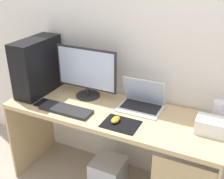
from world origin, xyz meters
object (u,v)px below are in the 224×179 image
Objects in this scene: pc_tower at (38,66)px; keyboard at (66,110)px; laptop at (141,102)px; projector at (211,126)px; speaker at (218,112)px; monitor at (86,72)px; cell_phone at (41,103)px; subwoofer at (108,173)px; mouse_left at (116,120)px.

pc_tower reaches higher than keyboard.
keyboard is at bearing -148.76° from laptop.
projector is (1.45, -0.02, -0.18)m from pc_tower.
projector is at bearing -13.38° from laptop.
keyboard is at bearing -162.44° from speaker.
keyboard is (-0.02, -0.29, -0.21)m from monitor.
laptop is 2.59× the size of cell_phone.
laptop is 0.59m from keyboard.
laptop is 0.56m from projector.
pc_tower is at bearing 179.28° from projector.
mouse_left is at bearing -45.34° from subwoofer.
speaker is at bearing 2.67° from monitor.
mouse_left is (0.41, 0.02, 0.01)m from keyboard.
keyboard is 0.72m from subwoofer.
mouse_left is at bearing -166.06° from projector.
pc_tower is 1.48m from speaker.
monitor is at bearing 12.38° from pc_tower.
subwoofer is at bearing 26.83° from keyboard.
pc_tower is 1.11m from subwoofer.
subwoofer is (0.54, 0.12, -0.63)m from cell_phone.
subwoofer is at bearing -166.18° from speaker.
monitor is 0.44m from cell_phone.
pc_tower is 1.13× the size of keyboard.
pc_tower is 1.75× the size of subwoofer.
laptop is at bearing 6.95° from pc_tower.
subwoofer is (-0.21, -0.16, -0.68)m from laptop.
laptop is at bearing -176.79° from speaker.
pc_tower is at bearing 130.54° from cell_phone.
mouse_left is 0.74× the size of cell_phone.
pc_tower is 2.36× the size of projector.
monitor is 2.69× the size of projector.
monitor is 2.00× the size of subwoofer.
monitor is 5.61× the size of mouse_left.
projector is at bearing -97.13° from speaker.
subwoofer is (0.29, 0.15, -0.64)m from keyboard.
projector reaches higher than subwoofer.
projector is 0.48× the size of keyboard.
subwoofer is (-0.12, 0.13, -0.65)m from mouse_left.
speaker reaches higher than subwoofer.
pc_tower is 0.86m from mouse_left.
keyboard is 1.56× the size of subwoofer.
subwoofer is (0.27, -0.14, -0.85)m from monitor.
projector is 0.65m from mouse_left.
pc_tower reaches higher than monitor.
speaker is 1.27× the size of cell_phone.
monitor is 0.36m from keyboard.
projector is (1.02, -0.11, -0.17)m from monitor.
keyboard is at bearing -153.17° from subwoofer.
laptop reaches higher than speaker.
speaker is 1.12m from keyboard.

